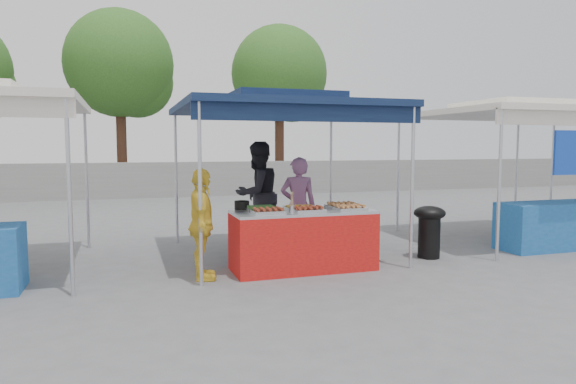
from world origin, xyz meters
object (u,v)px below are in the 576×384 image
object	(u,v)px
cooking_pot	(242,205)
vendor_woman	(298,206)
wok_burner	(429,227)
customer_person	(202,225)
helper_man	(258,194)
vendor_table	(303,240)

from	to	relation	value
cooking_pot	vendor_woman	world-z (taller)	vendor_woman
wok_burner	customer_person	distance (m)	3.61
wok_burner	helper_man	size ratio (longest dim) A/B	0.45
wok_burner	cooking_pot	bearing A→B (deg)	158.07
cooking_pot	wok_burner	bearing A→B (deg)	-4.53
vendor_woman	customer_person	size ratio (longest dim) A/B	1.07
vendor_table	vendor_woman	size ratio (longest dim) A/B	1.27
customer_person	vendor_woman	bearing A→B (deg)	-50.50
vendor_table	vendor_woman	distance (m)	1.11
cooking_pot	helper_man	size ratio (longest dim) A/B	0.12
vendor_table	customer_person	size ratio (longest dim) A/B	1.36
vendor_woman	vendor_table	bearing A→B (deg)	89.76
cooking_pot	customer_person	size ratio (longest dim) A/B	0.14
cooking_pot	helper_man	xyz separation A→B (m)	(0.62, 1.52, 0.00)
vendor_woman	helper_man	world-z (taller)	helper_man
vendor_table	customer_person	distance (m)	1.48
wok_burner	helper_man	distance (m)	2.94
vendor_table	cooking_pot	xyz separation A→B (m)	(-0.80, 0.36, 0.49)
cooking_pot	helper_man	world-z (taller)	helper_man
vendor_table	customer_person	xyz separation A→B (m)	(-1.45, -0.12, 0.31)
cooking_pot	customer_person	world-z (taller)	customer_person
helper_man	customer_person	distance (m)	2.37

